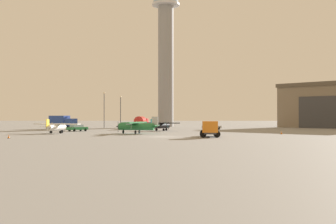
{
  "coord_description": "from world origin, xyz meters",
  "views": [
    {
      "loc": [
        1.94,
        -64.97,
        3.21
      ],
      "look_at": [
        0.42,
        31.85,
        4.05
      ],
      "focal_mm": 45.46,
      "sensor_mm": 36.0,
      "label": 1
    }
  ],
  "objects_px": {
    "truck_flatbed_orange": "(210,129)",
    "car_silver": "(211,126)",
    "traffic_cone_near_right": "(9,136)",
    "traffic_cone_near_left": "(281,133)",
    "control_tower": "(166,45)",
    "airplane_white": "(56,127)",
    "light_post_west": "(121,109)",
    "car_green": "(77,128)",
    "light_post_east": "(104,107)",
    "truck_box_blue": "(62,122)",
    "truck_fuel_tanker_red": "(141,122)",
    "airplane_green": "(137,126)",
    "airplane_black": "(160,125)"
  },
  "relations": [
    {
      "from": "airplane_black",
      "to": "light_post_west",
      "type": "height_order",
      "value": "light_post_west"
    },
    {
      "from": "light_post_east",
      "to": "light_post_west",
      "type": "bearing_deg",
      "value": 16.68
    },
    {
      "from": "truck_flatbed_orange",
      "to": "traffic_cone_near_right",
      "type": "relative_size",
      "value": 12.05
    },
    {
      "from": "airplane_green",
      "to": "traffic_cone_near_left",
      "type": "distance_m",
      "value": 25.33
    },
    {
      "from": "truck_fuel_tanker_red",
      "to": "traffic_cone_near_left",
      "type": "distance_m",
      "value": 38.85
    },
    {
      "from": "airplane_white",
      "to": "truck_box_blue",
      "type": "relative_size",
      "value": 1.22
    },
    {
      "from": "airplane_green",
      "to": "truck_fuel_tanker_red",
      "type": "height_order",
      "value": "airplane_green"
    },
    {
      "from": "truck_flatbed_orange",
      "to": "airplane_green",
      "type": "bearing_deg",
      "value": -131.18
    },
    {
      "from": "airplane_white",
      "to": "car_green",
      "type": "distance_m",
      "value": 10.7
    },
    {
      "from": "truck_box_blue",
      "to": "airplane_white",
      "type": "bearing_deg",
      "value": -50.03
    },
    {
      "from": "truck_box_blue",
      "to": "traffic_cone_near_left",
      "type": "relative_size",
      "value": 12.15
    },
    {
      "from": "light_post_west",
      "to": "traffic_cone_near_right",
      "type": "distance_m",
      "value": 54.37
    },
    {
      "from": "airplane_black",
      "to": "light_post_west",
      "type": "distance_m",
      "value": 26.76
    },
    {
      "from": "truck_box_blue",
      "to": "light_post_east",
      "type": "xyz_separation_m",
      "value": [
        8.3,
        10.7,
        3.82
      ]
    },
    {
      "from": "airplane_black",
      "to": "car_silver",
      "type": "relative_size",
      "value": 1.69
    },
    {
      "from": "light_post_east",
      "to": "traffic_cone_near_left",
      "type": "height_order",
      "value": "light_post_east"
    },
    {
      "from": "car_green",
      "to": "traffic_cone_near_right",
      "type": "height_order",
      "value": "car_green"
    },
    {
      "from": "airplane_black",
      "to": "light_post_east",
      "type": "bearing_deg",
      "value": 69.33
    },
    {
      "from": "airplane_white",
      "to": "light_post_west",
      "type": "xyz_separation_m",
      "value": [
        6.95,
        36.96,
        3.87
      ]
    },
    {
      "from": "airplane_green",
      "to": "traffic_cone_near_right",
      "type": "height_order",
      "value": "airplane_green"
    },
    {
      "from": "car_green",
      "to": "light_post_west",
      "type": "bearing_deg",
      "value": 27.66
    },
    {
      "from": "car_silver",
      "to": "truck_flatbed_orange",
      "type": "bearing_deg",
      "value": -129.23
    },
    {
      "from": "light_post_east",
      "to": "airplane_white",
      "type": "bearing_deg",
      "value": -94.42
    },
    {
      "from": "truck_flatbed_orange",
      "to": "truck_fuel_tanker_red",
      "type": "distance_m",
      "value": 40.74
    },
    {
      "from": "truck_box_blue",
      "to": "traffic_cone_near_right",
      "type": "bearing_deg",
      "value": -57.81
    },
    {
      "from": "truck_fuel_tanker_red",
      "to": "control_tower",
      "type": "bearing_deg",
      "value": -9.36
    },
    {
      "from": "truck_flatbed_orange",
      "to": "truck_box_blue",
      "type": "height_order",
      "value": "truck_box_blue"
    },
    {
      "from": "traffic_cone_near_left",
      "to": "traffic_cone_near_right",
      "type": "height_order",
      "value": "traffic_cone_near_left"
    },
    {
      "from": "airplane_green",
      "to": "truck_box_blue",
      "type": "xyz_separation_m",
      "value": [
        -20.22,
        25.69,
        0.34
      ]
    },
    {
      "from": "traffic_cone_near_left",
      "to": "control_tower",
      "type": "bearing_deg",
      "value": 113.57
    },
    {
      "from": "airplane_black",
      "to": "light_post_west",
      "type": "bearing_deg",
      "value": 60.29
    },
    {
      "from": "airplane_black",
      "to": "truck_box_blue",
      "type": "relative_size",
      "value": 1.08
    },
    {
      "from": "airplane_white",
      "to": "traffic_cone_near_right",
      "type": "height_order",
      "value": "airplane_white"
    },
    {
      "from": "car_silver",
      "to": "traffic_cone_near_left",
      "type": "relative_size",
      "value": 7.78
    },
    {
      "from": "airplane_black",
      "to": "car_green",
      "type": "xyz_separation_m",
      "value": [
        -17.01,
        -2.49,
        -0.46
      ]
    },
    {
      "from": "airplane_white",
      "to": "truck_flatbed_orange",
      "type": "xyz_separation_m",
      "value": [
        26.71,
        -12.72,
        -0.03
      ]
    },
    {
      "from": "truck_fuel_tanker_red",
      "to": "light_post_west",
      "type": "relative_size",
      "value": 0.81
    },
    {
      "from": "airplane_black",
      "to": "truck_flatbed_orange",
      "type": "relative_size",
      "value": 1.19
    },
    {
      "from": "traffic_cone_near_right",
      "to": "airplane_green",
      "type": "bearing_deg",
      "value": 43.13
    },
    {
      "from": "airplane_white",
      "to": "traffic_cone_near_right",
      "type": "distance_m",
      "value": 16.6
    },
    {
      "from": "light_post_west",
      "to": "traffic_cone_near_left",
      "type": "relative_size",
      "value": 14.25
    },
    {
      "from": "light_post_west",
      "to": "traffic_cone_near_left",
      "type": "bearing_deg",
      "value": -50.14
    },
    {
      "from": "truck_fuel_tanker_red",
      "to": "car_silver",
      "type": "height_order",
      "value": "truck_fuel_tanker_red"
    },
    {
      "from": "control_tower",
      "to": "truck_box_blue",
      "type": "xyz_separation_m",
      "value": [
        -24.41,
        -20.71,
        -21.71
      ]
    },
    {
      "from": "control_tower",
      "to": "light_post_east",
      "type": "bearing_deg",
      "value": -148.16
    },
    {
      "from": "car_green",
      "to": "light_post_east",
      "type": "distance_m",
      "value": 25.6
    },
    {
      "from": "control_tower",
      "to": "truck_box_blue",
      "type": "height_order",
      "value": "control_tower"
    },
    {
      "from": "truck_box_blue",
      "to": "control_tower",
      "type": "bearing_deg",
      "value": 67.79
    },
    {
      "from": "control_tower",
      "to": "truck_fuel_tanker_red",
      "type": "height_order",
      "value": "control_tower"
    },
    {
      "from": "truck_flatbed_orange",
      "to": "car_silver",
      "type": "height_order",
      "value": "truck_flatbed_orange"
    }
  ]
}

